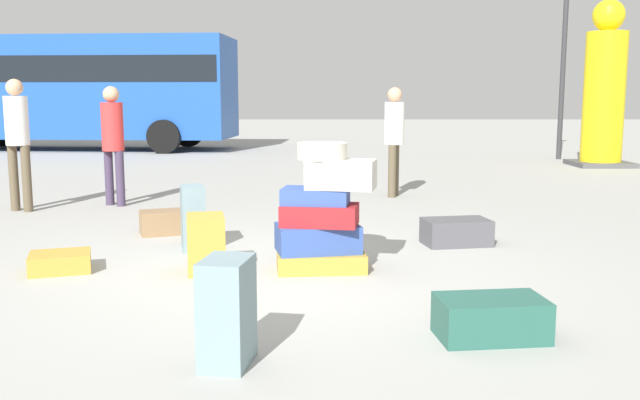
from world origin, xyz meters
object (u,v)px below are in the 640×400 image
suitcase_tan_foreground_far (206,244)px  person_tourist_with_camera (17,133)px  suitcase_slate_right_side (193,218)px  parked_bus (76,85)px  suitcase_brown_upright_blue (172,222)px  suitcase_charcoal_foreground_near (456,232)px  suitcase_tower (323,215)px  yellow_dummy_statue (604,94)px  suitcase_slate_behind_tower (227,312)px  suitcase_tan_white_trunk (60,262)px  person_passerby_in_red (394,132)px  suitcase_teal_left_side (491,318)px  person_bearded_onlooker (113,135)px

suitcase_tan_foreground_far → person_tourist_with_camera: size_ratio=0.29×
suitcase_slate_right_side → parked_bus: parked_bus is taller
suitcase_brown_upright_blue → suitcase_charcoal_foreground_near: size_ratio=1.04×
suitcase_tower → suitcase_charcoal_foreground_near: (1.39, 1.05, -0.35)m
suitcase_tower → suitcase_brown_upright_blue: 2.38m
suitcase_slate_right_side → yellow_dummy_statue: bearing=34.3°
parked_bus → yellow_dummy_statue: bearing=-16.1°
suitcase_slate_right_side → suitcase_charcoal_foreground_near: bearing=-9.2°
suitcase_slate_behind_tower → suitcase_slate_right_side: size_ratio=0.96×
suitcase_tower → yellow_dummy_statue: size_ratio=0.32×
suitcase_slate_right_side → person_tourist_with_camera: person_tourist_with_camera is taller
suitcase_tan_white_trunk → yellow_dummy_statue: 12.65m
suitcase_tower → yellow_dummy_statue: 11.15m
person_tourist_with_camera → yellow_dummy_statue: (10.17, 6.02, 0.53)m
suitcase_brown_upright_blue → suitcase_slate_behind_tower: bearing=-93.7°
person_passerby_in_red → suitcase_slate_right_side: bearing=-14.8°
suitcase_tower → suitcase_tan_white_trunk: size_ratio=2.20×
suitcase_charcoal_foreground_near → yellow_dummy_statue: (4.79, 8.17, 1.44)m
person_tourist_with_camera → yellow_dummy_statue: 11.83m
suitcase_teal_left_side → person_passerby_in_red: person_passerby_in_red is taller
suitcase_tan_white_trunk → suitcase_tan_foreground_far: 1.30m
suitcase_brown_upright_blue → suitcase_tan_foreground_far: bearing=-89.1°
suitcase_teal_left_side → yellow_dummy_statue: (5.13, 10.99, 1.44)m
suitcase_tan_foreground_far → suitcase_slate_right_side: 0.93m
person_bearded_onlooker → parked_bus: bearing=143.0°
suitcase_teal_left_side → suitcase_brown_upright_blue: same height
suitcase_tower → person_tourist_with_camera: size_ratio=0.64×
suitcase_tan_white_trunk → suitcase_tan_foreground_far: size_ratio=1.02×
suitcase_teal_left_side → suitcase_charcoal_foreground_near: 2.83m
suitcase_charcoal_foreground_near → person_tourist_with_camera: (-5.38, 2.16, 0.91)m
suitcase_tower → person_tourist_with_camera: bearing=141.3°
suitcase_charcoal_foreground_near → person_tourist_with_camera: 5.87m
person_tourist_with_camera → yellow_dummy_statue: bearing=52.2°
suitcase_tower → suitcase_slate_behind_tower: suitcase_tower is taller
suitcase_tan_white_trunk → yellow_dummy_statue: size_ratio=0.14×
person_bearded_onlooker → person_passerby_in_red: person_bearded_onlooker is taller
suitcase_brown_upright_blue → person_passerby_in_red: person_passerby_in_red is taller
suitcase_teal_left_side → suitcase_slate_right_side: (-2.33, 2.59, 0.19)m
suitcase_tower → suitcase_tan_foreground_far: 1.05m
suitcase_tan_foreground_far → person_bearded_onlooker: person_bearded_onlooker is taller
suitcase_teal_left_side → person_passerby_in_red: 6.38m
yellow_dummy_statue → suitcase_slate_behind_tower: bearing=-120.6°
suitcase_tan_foreground_far → suitcase_slate_right_side: bearing=96.2°
suitcase_slate_right_side → person_tourist_with_camera: bearing=124.6°
suitcase_teal_left_side → suitcase_tan_white_trunk: bearing=146.5°
suitcase_tan_white_trunk → suitcase_slate_behind_tower: size_ratio=0.82×
suitcase_slate_right_side → suitcase_charcoal_foreground_near: size_ratio=0.97×
suitcase_slate_behind_tower → suitcase_charcoal_foreground_near: suitcase_slate_behind_tower is taller
suitcase_tower → suitcase_brown_upright_blue: (-1.67, 1.66, -0.36)m
suitcase_tan_white_trunk → suitcase_brown_upright_blue: size_ratio=0.74×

